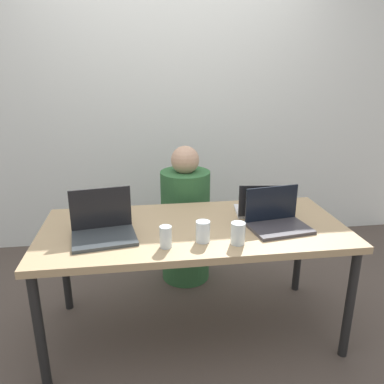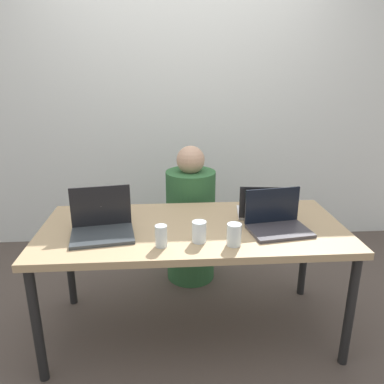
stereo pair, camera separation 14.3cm
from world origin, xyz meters
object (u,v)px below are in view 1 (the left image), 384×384
Objects in this scene: water_glass_right at (238,235)px; water_glass_center at (203,233)px; laptop_front_left at (103,227)px; water_glass_left at (166,238)px; laptop_back_right at (263,208)px; person_at_center at (185,222)px; laptop_front_right at (277,219)px.

water_glass_center is at bearing 163.70° from water_glass_right.
laptop_front_left is 3.22× the size of water_glass_left.
water_glass_center is (0.20, 0.04, -0.00)m from water_glass_left.
water_glass_center is at bearing 43.67° from laptop_back_right.
person_at_center is 0.95m from water_glass_right.
laptop_front_right is 3.14× the size of water_glass_left.
person_at_center is 0.73m from laptop_back_right.
laptop_front_left is (-0.53, -0.70, 0.29)m from person_at_center.
water_glass_center is (-0.17, 0.05, -0.00)m from water_glass_right.
laptop_front_right is 0.96m from laptop_front_left.
water_glass_left is at bearing 178.16° from water_glass_right.
person_at_center is at bearing 76.69° from water_glass_left.
laptop_back_right is (0.42, -0.52, 0.29)m from person_at_center.
person_at_center reaches higher than water_glass_center.
water_glass_right is (0.69, -0.19, -0.00)m from laptop_front_left.
laptop_front_left is at bearing 164.90° from water_glass_right.
person_at_center is at bearing 44.16° from laptop_front_left.
laptop_front_right reaches higher than laptop_back_right.
person_at_center is 0.95m from water_glass_left.
laptop_front_right is 3.16× the size of water_glass_center.
laptop_front_right is (0.43, -0.72, 0.29)m from person_at_center.
water_glass_left is 1.01× the size of water_glass_center.
laptop_back_right is 3.10× the size of water_glass_left.
laptop_front_left is 0.96m from laptop_back_right.
water_glass_center is (-0.44, -0.12, 0.00)m from laptop_front_right.
water_glass_right is at bearing 62.28° from laptop_back_right.
laptop_front_right is at bearing 15.13° from water_glass_center.
water_glass_right reaches higher than water_glass_center.
water_glass_right is 1.03× the size of water_glass_center.
person_at_center reaches higher than laptop_front_left.
laptop_back_right is 0.45m from water_glass_right.
laptop_front_right is at bearing 121.14° from person_at_center.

